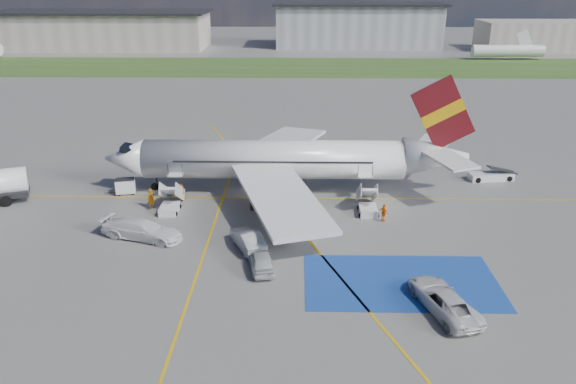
# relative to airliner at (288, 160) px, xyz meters

# --- Properties ---
(ground) EXTENTS (400.00, 400.00, 0.00)m
(ground) POSITION_rel_airliner_xyz_m (-1.51, -14.00, -3.39)
(ground) COLOR #60605E
(ground) RESTS_ON ground
(grass_strip) EXTENTS (400.00, 30.00, 0.01)m
(grass_strip) POSITION_rel_airliner_xyz_m (-1.51, 81.00, -3.39)
(grass_strip) COLOR #2D4C1E
(grass_strip) RESTS_ON ground
(taxiway_line_main) EXTENTS (120.00, 0.20, 0.01)m
(taxiway_line_main) POSITION_rel_airliner_xyz_m (-1.51, -2.00, -3.39)
(taxiway_line_main) COLOR gold
(taxiway_line_main) RESTS_ON ground
(taxiway_line_cross) EXTENTS (0.20, 60.00, 0.01)m
(taxiway_line_cross) POSITION_rel_airliner_xyz_m (-6.51, -24.00, -3.39)
(taxiway_line_cross) COLOR gold
(taxiway_line_cross) RESTS_ON ground
(taxiway_line_diag) EXTENTS (20.71, 56.45, 0.01)m
(taxiway_line_diag) POSITION_rel_airliner_xyz_m (-1.51, -2.00, -3.39)
(taxiway_line_diag) COLOR gold
(taxiway_line_diag) RESTS_ON ground
(staging_box) EXTENTS (14.00, 8.00, 0.01)m
(staging_box) POSITION_rel_airliner_xyz_m (8.49, -18.00, -3.39)
(staging_box) COLOR #193F98
(staging_box) RESTS_ON ground
(terminal_west) EXTENTS (60.00, 22.00, 10.00)m
(terminal_west) POSITION_rel_airliner_xyz_m (-56.51, 116.00, 1.61)
(terminal_west) COLOR gray
(terminal_west) RESTS_ON ground
(terminal_centre) EXTENTS (48.00, 18.00, 12.00)m
(terminal_centre) POSITION_rel_airliner_xyz_m (18.49, 121.00, 2.61)
(terminal_centre) COLOR gray
(terminal_centre) RESTS_ON ground
(terminal_east) EXTENTS (40.00, 16.00, 8.00)m
(terminal_east) POSITION_rel_airliner_xyz_m (73.49, 114.00, 0.61)
(terminal_east) COLOR gray
(terminal_east) RESTS_ON ground
(airliner) EXTENTS (36.81, 32.95, 11.92)m
(airliner) POSITION_rel_airliner_xyz_m (0.00, 0.00, 0.00)
(airliner) COLOR silver
(airliner) RESTS_ON ground
(airstairs_fwd) EXTENTS (1.90, 5.20, 3.60)m
(airstairs_fwd) POSITION_rel_airliner_xyz_m (-11.01, -5.30, -2.77)
(airstairs_fwd) COLOR silver
(airstairs_fwd) RESTS_ON ground
(airstairs_aft) EXTENTS (1.90, 5.20, 3.60)m
(airstairs_aft) POSITION_rel_airliner_xyz_m (7.49, -5.30, -2.77)
(airstairs_aft) COLOR silver
(airstairs_aft) RESTS_ON ground
(gpu_cart) EXTENTS (2.14, 1.63, 1.60)m
(gpu_cart) POSITION_rel_airliner_xyz_m (-16.44, -1.05, -2.67)
(gpu_cart) COLOR silver
(gpu_cart) RESTS_ON ground
(belt_loader) EXTENTS (5.24, 2.49, 1.52)m
(belt_loader) POSITION_rel_airliner_xyz_m (21.86, 3.76, -3.01)
(belt_loader) COLOR silver
(belt_loader) RESTS_ON ground
(car_silver_a) EXTENTS (2.51, 4.56, 1.47)m
(car_silver_a) POSITION_rel_airliner_xyz_m (-1.77, -16.28, -2.66)
(car_silver_a) COLOR #B9BDC1
(car_silver_a) RESTS_ON ground
(car_silver_b) EXTENTS (3.52, 5.07, 1.58)m
(car_silver_b) POSITION_rel_airliner_xyz_m (-3.05, -12.83, -2.60)
(car_silver_b) COLOR #AFB2B7
(car_silver_b) RESTS_ON ground
(van_white_a) EXTENTS (3.78, 5.66, 1.95)m
(van_white_a) POSITION_rel_airliner_xyz_m (10.66, -21.53, -2.42)
(van_white_a) COLOR silver
(van_white_a) RESTS_ON ground
(van_white_b) EXTENTS (5.82, 3.72, 2.12)m
(van_white_b) POSITION_rel_airliner_xyz_m (-12.14, -11.19, -2.33)
(van_white_b) COLOR white
(van_white_b) RESTS_ON ground
(crew_fwd) EXTENTS (0.84, 0.77, 1.92)m
(crew_fwd) POSITION_rel_airliner_xyz_m (-12.93, -4.67, -2.43)
(crew_fwd) COLOR orange
(crew_fwd) RESTS_ON ground
(crew_nose) EXTENTS (0.82, 0.97, 1.75)m
(crew_nose) POSITION_rel_airliner_xyz_m (-10.46, -2.87, -2.52)
(crew_nose) COLOR orange
(crew_nose) RESTS_ON ground
(crew_aft) EXTENTS (0.95, 0.99, 1.66)m
(crew_aft) POSITION_rel_airliner_xyz_m (8.69, -7.36, -2.56)
(crew_aft) COLOR orange
(crew_aft) RESTS_ON ground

